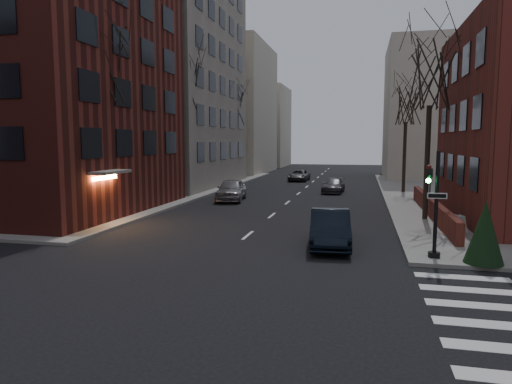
# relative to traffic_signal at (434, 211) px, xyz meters

# --- Properties ---
(ground) EXTENTS (160.00, 160.00, 0.00)m
(ground) POSITION_rel_traffic_signal_xyz_m (-7.94, -8.99, -1.91)
(ground) COLOR black
(ground) RESTS_ON ground
(sidewalk_far_left) EXTENTS (44.00, 44.00, 0.15)m
(sidewalk_far_left) POSITION_rel_traffic_signal_xyz_m (-36.94, 21.01, -1.83)
(sidewalk_far_left) COLOR gray
(sidewalk_far_left) RESTS_ON ground
(building_left_brick) EXTENTS (15.00, 15.00, 18.00)m
(building_left_brick) POSITION_rel_traffic_signal_xyz_m (-23.44, 7.51, 7.09)
(building_left_brick) COLOR maroon
(building_left_brick) RESTS_ON ground
(building_left_tan) EXTENTS (18.00, 18.00, 28.00)m
(building_left_tan) POSITION_rel_traffic_signal_xyz_m (-24.94, 25.01, 12.09)
(building_left_tan) COLOR gray
(building_left_tan) RESTS_ON ground
(low_wall_right) EXTENTS (0.35, 16.00, 1.00)m
(low_wall_right) POSITION_rel_traffic_signal_xyz_m (1.36, 10.01, -1.26)
(low_wall_right) COLOR maroon
(low_wall_right) RESTS_ON sidewalk_far_right
(building_distant_la) EXTENTS (14.00, 16.00, 18.00)m
(building_distant_la) POSITION_rel_traffic_signal_xyz_m (-22.94, 46.01, 7.09)
(building_distant_la) COLOR #B6AC9A
(building_distant_la) RESTS_ON ground
(building_distant_ra) EXTENTS (14.00, 14.00, 16.00)m
(building_distant_ra) POSITION_rel_traffic_signal_xyz_m (7.06, 41.01, 6.09)
(building_distant_ra) COLOR #B6AC9A
(building_distant_ra) RESTS_ON ground
(building_distant_lb) EXTENTS (10.00, 12.00, 14.00)m
(building_distant_lb) POSITION_rel_traffic_signal_xyz_m (-20.94, 63.01, 5.09)
(building_distant_lb) COLOR #B6AC9A
(building_distant_lb) RESTS_ON ground
(traffic_signal) EXTENTS (0.76, 0.44, 4.00)m
(traffic_signal) POSITION_rel_traffic_signal_xyz_m (0.00, 0.00, 0.00)
(traffic_signal) COLOR black
(traffic_signal) RESTS_ON sidewalk_far_right
(tree_left_a) EXTENTS (4.18, 4.18, 10.26)m
(tree_left_a) POSITION_rel_traffic_signal_xyz_m (-16.74, 5.01, 6.56)
(tree_left_a) COLOR #2D231C
(tree_left_a) RESTS_ON sidewalk_far_left
(tree_left_b) EXTENTS (4.40, 4.40, 10.80)m
(tree_left_b) POSITION_rel_traffic_signal_xyz_m (-16.74, 17.01, 7.00)
(tree_left_b) COLOR #2D231C
(tree_left_b) RESTS_ON sidewalk_far_left
(tree_left_c) EXTENTS (3.96, 3.96, 9.72)m
(tree_left_c) POSITION_rel_traffic_signal_xyz_m (-16.74, 31.01, 6.12)
(tree_left_c) COLOR #2D231C
(tree_left_c) RESTS_ON sidewalk_far_left
(tree_right_a) EXTENTS (3.96, 3.96, 9.72)m
(tree_right_a) POSITION_rel_traffic_signal_xyz_m (0.86, 9.01, 6.12)
(tree_right_a) COLOR #2D231C
(tree_right_a) RESTS_ON sidewalk_far_right
(tree_right_b) EXTENTS (3.74, 3.74, 9.18)m
(tree_right_b) POSITION_rel_traffic_signal_xyz_m (0.86, 23.01, 5.68)
(tree_right_b) COLOR #2D231C
(tree_right_b) RESTS_ON sidewalk_far_right
(streetlamp_near) EXTENTS (0.36, 0.36, 6.28)m
(streetlamp_near) POSITION_rel_traffic_signal_xyz_m (-16.14, 13.01, 2.33)
(streetlamp_near) COLOR black
(streetlamp_near) RESTS_ON sidewalk_far_left
(streetlamp_far) EXTENTS (0.36, 0.36, 6.28)m
(streetlamp_far) POSITION_rel_traffic_signal_xyz_m (-16.14, 33.01, 2.33)
(streetlamp_far) COLOR black
(streetlamp_far) RESTS_ON sidewalk_far_left
(parked_sedan) EXTENTS (2.02, 4.83, 1.55)m
(parked_sedan) POSITION_rel_traffic_signal_xyz_m (-3.94, 1.62, -1.13)
(parked_sedan) COLOR black
(parked_sedan) RESTS_ON ground
(car_lane_silver) EXTENTS (2.56, 5.07, 1.65)m
(car_lane_silver) POSITION_rel_traffic_signal_xyz_m (-12.31, 15.30, -1.08)
(car_lane_silver) COLOR #99989D
(car_lane_silver) RESTS_ON ground
(car_lane_gray) EXTENTS (1.99, 4.37, 1.24)m
(car_lane_gray) POSITION_rel_traffic_signal_xyz_m (-5.05, 22.35, -1.29)
(car_lane_gray) COLOR #3D3D42
(car_lane_gray) RESTS_ON ground
(car_lane_far) EXTENTS (2.20, 4.55, 1.25)m
(car_lane_far) POSITION_rel_traffic_signal_xyz_m (-9.58, 33.51, -1.28)
(car_lane_far) COLOR #444348
(car_lane_far) RESTS_ON ground
(sandwich_board) EXTENTS (0.54, 0.64, 0.89)m
(sandwich_board) POSITION_rel_traffic_signal_xyz_m (1.89, 5.00, -1.31)
(sandwich_board) COLOR silver
(sandwich_board) RESTS_ON sidewalk_far_right
(evergreen_shrub) EXTENTS (1.68, 1.68, 2.26)m
(evergreen_shrub) POSITION_rel_traffic_signal_xyz_m (1.65, -0.49, -0.63)
(evergreen_shrub) COLOR #15311A
(evergreen_shrub) RESTS_ON sidewalk_far_right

